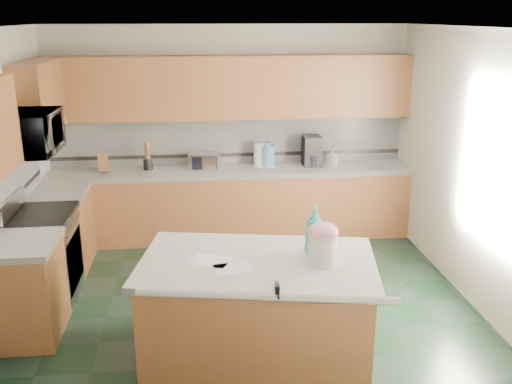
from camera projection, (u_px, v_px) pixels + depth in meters
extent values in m
plane|color=black|center=(245.00, 310.00, 5.66)|extent=(4.60, 4.60, 0.00)
plane|color=white|center=(243.00, 28.00, 4.86)|extent=(4.60, 4.60, 0.00)
cube|color=silver|center=(229.00, 131.00, 7.46)|extent=(4.60, 0.04, 2.70)
cube|color=silver|center=(280.00, 299.00, 3.06)|extent=(4.60, 0.04, 2.70)
cube|color=silver|center=(483.00, 173.00, 5.49)|extent=(0.04, 4.60, 2.70)
cube|color=brown|center=(231.00, 205.00, 7.43)|extent=(4.60, 0.60, 0.86)
cube|color=white|center=(231.00, 171.00, 7.29)|extent=(4.60, 0.64, 0.06)
cube|color=brown|center=(229.00, 87.00, 7.11)|extent=(4.60, 0.33, 0.78)
cube|color=silver|center=(229.00, 140.00, 7.46)|extent=(4.60, 0.02, 0.63)
cube|color=black|center=(229.00, 155.00, 7.52)|extent=(4.60, 0.01, 0.05)
cube|color=brown|center=(62.00, 231.00, 6.56)|extent=(0.60, 0.82, 0.86)
cube|color=white|center=(58.00, 193.00, 6.42)|extent=(0.64, 0.82, 0.06)
cube|color=brown|center=(25.00, 292.00, 5.10)|extent=(0.60, 0.72, 0.86)
cube|color=white|center=(18.00, 245.00, 4.97)|extent=(0.64, 0.72, 0.06)
cube|color=silver|center=(7.00, 183.00, 5.59)|extent=(0.02, 2.30, 0.63)
cube|color=black|center=(10.00, 201.00, 5.64)|extent=(0.01, 2.30, 0.05)
cube|color=brown|center=(38.00, 98.00, 6.22)|extent=(0.33, 1.09, 0.78)
cube|color=#B7B7BC|center=(45.00, 258.00, 5.80)|extent=(0.60, 0.76, 0.88)
cube|color=black|center=(74.00, 260.00, 5.84)|extent=(0.02, 0.68, 0.55)
cube|color=black|center=(40.00, 215.00, 5.67)|extent=(0.62, 0.78, 0.04)
cylinder|color=#B7B7BC|center=(74.00, 225.00, 5.73)|extent=(0.02, 0.66, 0.02)
cube|color=#B7B7BC|center=(11.00, 205.00, 5.61)|extent=(0.06, 0.76, 0.18)
imported|color=#B7B7BC|center=(30.00, 133.00, 5.42)|extent=(0.50, 0.73, 0.41)
cube|color=brown|center=(258.00, 315.00, 4.73)|extent=(1.94, 1.33, 0.86)
cube|color=white|center=(258.00, 264.00, 4.59)|extent=(2.06, 1.44, 0.06)
cylinder|color=white|center=(266.00, 296.00, 4.06)|extent=(1.87, 0.40, 0.06)
cylinder|color=silver|center=(322.00, 250.00, 4.50)|extent=(0.28, 0.28, 0.23)
ellipsoid|color=pink|center=(323.00, 232.00, 4.46)|extent=(0.24, 0.24, 0.15)
cylinder|color=tan|center=(323.00, 226.00, 4.44)|extent=(0.08, 0.03, 0.03)
sphere|color=tan|center=(318.00, 226.00, 4.44)|extent=(0.04, 0.04, 0.04)
sphere|color=tan|center=(328.00, 226.00, 4.45)|extent=(0.04, 0.04, 0.04)
imported|color=teal|center=(314.00, 230.00, 4.68)|extent=(0.18, 0.18, 0.40)
cube|color=white|center=(233.00, 268.00, 4.44)|extent=(0.31, 0.25, 0.00)
cube|color=white|center=(210.00, 261.00, 4.57)|extent=(0.37, 0.34, 0.00)
cube|color=black|center=(277.00, 290.00, 4.07)|extent=(0.04, 0.10, 0.09)
cylinder|color=black|center=(278.00, 296.00, 4.02)|extent=(0.02, 0.07, 0.02)
cube|color=#472814|center=(103.00, 163.00, 7.14)|extent=(0.15, 0.19, 0.25)
cylinder|color=black|center=(148.00, 164.00, 7.23)|extent=(0.12, 0.12, 0.15)
cylinder|color=#472814|center=(147.00, 150.00, 7.18)|extent=(0.07, 0.07, 0.21)
cube|color=#B7B7BC|center=(204.00, 161.00, 7.27)|extent=(0.41, 0.34, 0.20)
cube|color=black|center=(204.00, 163.00, 7.16)|extent=(0.31, 0.01, 0.16)
cylinder|color=white|center=(259.00, 155.00, 7.37)|extent=(0.14, 0.14, 0.31)
cylinder|color=#B7B7BC|center=(259.00, 166.00, 7.42)|extent=(0.20, 0.20, 0.01)
cylinder|color=#6390C2|center=(268.00, 156.00, 7.35)|extent=(0.17, 0.17, 0.29)
cylinder|color=#6390C2|center=(268.00, 144.00, 7.30)|extent=(0.08, 0.08, 0.04)
cube|color=black|center=(312.00, 151.00, 7.41)|extent=(0.23, 0.25, 0.39)
cylinder|color=black|center=(312.00, 160.00, 7.39)|extent=(0.16, 0.16, 0.16)
imported|color=white|center=(332.00, 157.00, 7.43)|extent=(0.14, 0.14, 0.23)
cylinder|color=red|center=(333.00, 147.00, 7.39)|extent=(0.02, 0.02, 0.03)
cube|color=white|center=(493.00, 163.00, 5.25)|extent=(0.02, 1.40, 1.10)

